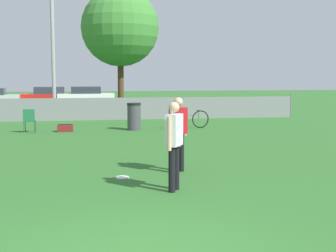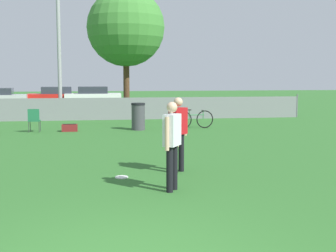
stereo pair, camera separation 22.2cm
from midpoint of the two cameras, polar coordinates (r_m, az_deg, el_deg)
name	(u,v)px [view 2 (the right image)]	position (r m, az deg, el deg)	size (l,w,h in m)	color
fence_backline	(101,109)	(23.29, -7.90, 2.08)	(20.53, 0.07, 1.21)	gray
light_pole	(59,30)	(25.22, -12.94, 11.33)	(0.90, 0.36, 7.57)	#9E9EA3
tree_near_pole	(126,28)	(25.00, -4.90, 11.85)	(4.06, 4.06, 6.72)	#4C331E
player_thrower_red	(178,129)	(10.60, 1.85, -0.36)	(0.46, 0.45, 1.71)	black
player_receiver_white	(172,139)	(8.87, 1.20, -1.65)	(0.41, 0.51, 1.71)	black
frisbee_disc	(122,177)	(10.22, -5.05, -6.22)	(0.29, 0.29, 0.03)	white
folding_chair_sideline	(34,119)	(18.81, -15.69, 0.85)	(0.44, 0.44, 0.91)	#333338
bicycle_sideline	(194,119)	(19.48, 3.53, 0.83)	(1.69, 0.44, 0.80)	black
trash_bin	(138,116)	(18.92, -3.31, 1.18)	(0.57, 0.57, 1.09)	#3F3F44
gear_bag_sideline	(70,128)	(18.82, -11.57, -0.23)	(0.61, 0.33, 0.30)	maroon
parked_car_red	(57,96)	(35.13, -13.25, 3.53)	(4.20, 2.00, 1.37)	black
parked_car_white	(93,96)	(34.33, -8.96, 3.61)	(4.02, 1.72, 1.40)	black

